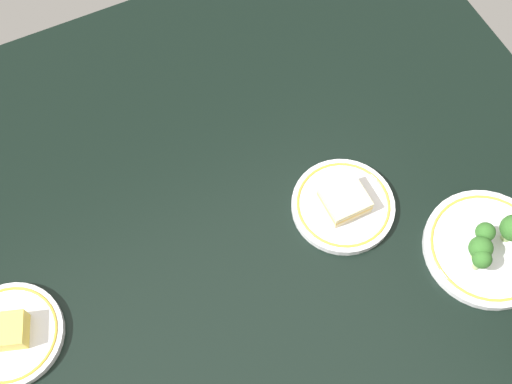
# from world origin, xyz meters

# --- Properties ---
(dining_table) EXTENTS (1.25, 1.11, 0.04)m
(dining_table) POSITION_xyz_m (0.00, 0.00, 0.02)
(dining_table) COLOR black
(dining_table) RESTS_ON ground
(plate_sandwich) EXTENTS (0.19, 0.19, 0.05)m
(plate_sandwich) POSITION_xyz_m (-0.13, 0.09, 0.05)
(plate_sandwich) COLOR silver
(plate_sandwich) RESTS_ON dining_table
(plate_cheese) EXTENTS (0.18, 0.18, 0.05)m
(plate_cheese) POSITION_xyz_m (0.48, 0.06, 0.05)
(plate_cheese) COLOR silver
(plate_cheese) RESTS_ON dining_table
(plate_broccoli) EXTENTS (0.22, 0.22, 0.08)m
(plate_broccoli) POSITION_xyz_m (-0.32, 0.27, 0.06)
(plate_broccoli) COLOR silver
(plate_broccoli) RESTS_ON dining_table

